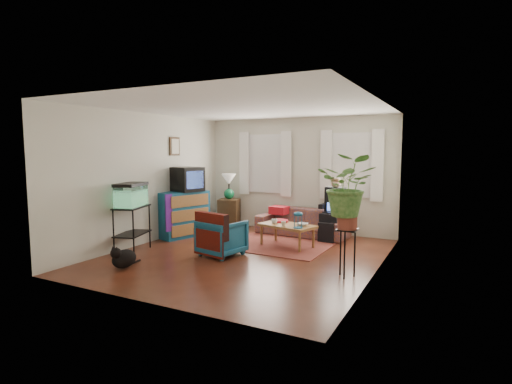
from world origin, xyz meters
The scene contains 31 objects.
floor centered at (0.00, 0.00, 0.00)m, with size 4.50×5.00×0.01m, color #4F2B14.
ceiling centered at (0.00, 0.00, 2.60)m, with size 4.50×5.00×0.01m, color white.
wall_back centered at (0.00, 2.50, 1.30)m, with size 4.50×0.01×2.60m, color silver.
wall_front centered at (0.00, -2.50, 1.30)m, with size 4.50×0.01×2.60m, color silver.
wall_left centered at (-2.25, 0.00, 1.30)m, with size 0.01×5.00×2.60m, color silver.
wall_right centered at (2.25, 0.00, 1.30)m, with size 0.01×5.00×2.60m, color silver.
window_left centered at (-0.80, 2.48, 1.55)m, with size 1.08×0.04×1.38m, color white.
window_right centered at (1.25, 2.48, 1.55)m, with size 1.08×0.04×1.38m, color white.
curtains_left centered at (-0.80, 2.40, 1.55)m, with size 1.36×0.06×1.50m, color white.
curtains_right centered at (1.25, 2.40, 1.55)m, with size 1.36×0.06×1.50m, color white.
picture_frame centered at (-2.21, 0.85, 1.95)m, with size 0.04×0.32×0.40m, color #3D2616.
area_rug centered at (0.19, 0.94, 0.01)m, with size 2.00×1.60×0.01m, color maroon.
sofa centered at (0.29, 2.05, 0.39)m, with size 1.99×0.78×0.78m, color brown.
seated_person centered at (1.01, 1.99, 0.59)m, with size 0.50×0.61×1.19m, color black, non-canonical shape.
side_table centered at (-1.65, 2.17, 0.34)m, with size 0.47×0.47×0.68m, color #3A2016.
table_lamp centered at (-1.65, 2.17, 0.98)m, with size 0.35×0.35×0.62m, color white, non-canonical shape.
dresser centered at (-1.99, 0.78, 0.49)m, with size 0.54×1.09×0.98m, color #125B71.
crt_tv centered at (-1.94, 0.88, 1.24)m, with size 0.60×0.54×0.52m, color black.
aquarium_stand centered at (-2.00, -0.71, 0.42)m, with size 0.42×0.75×0.84m, color black.
aquarium centered at (-2.00, -0.71, 1.06)m, with size 0.38×0.69×0.44m, color #7FD899.
black_cat centered at (-1.34, -1.57, 0.19)m, with size 0.29×0.45×0.38m, color black.
armchair centered at (-0.39, -0.17, 0.35)m, with size 0.69×0.64×0.71m, color navy.
serape_throw centered at (-0.45, -0.43, 0.50)m, with size 0.71×0.16×0.58m, color #9E0A0A.
coffee_table centered at (0.40, 0.93, 0.22)m, with size 1.06×0.58×0.44m, color brown.
cup_a centered at (0.15, 0.90, 0.48)m, with size 0.12×0.12×0.09m, color white.
cup_b centered at (0.40, 0.75, 0.48)m, with size 0.10×0.10×0.09m, color beige.
bowl centered at (0.71, 0.95, 0.46)m, with size 0.21×0.21×0.05m, color white.
snack_tray centered at (0.16, 1.15, 0.46)m, with size 0.33×0.33×0.04m, color #B21414.
birdcage centered at (0.72, 0.70, 0.59)m, with size 0.17×0.17×0.31m, color #115B6B, non-canonical shape.
plant_stand centered at (1.90, -0.39, 0.36)m, with size 0.30×0.30×0.72m, color black.
potted_plant centered at (1.90, -0.39, 1.22)m, with size 0.82×0.71×0.91m, color #599947.
Camera 1 is at (3.34, -6.10, 1.87)m, focal length 28.00 mm.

